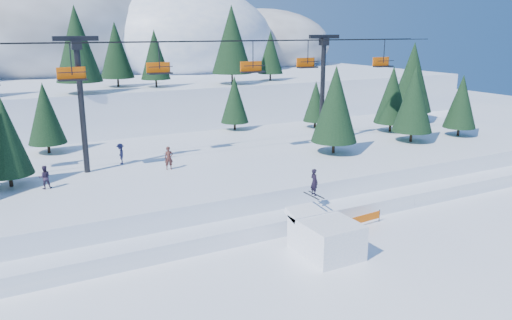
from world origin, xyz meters
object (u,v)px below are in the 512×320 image
jump_kicker (325,235)px  banner_far (398,203)px  banner_near (365,218)px  chairlift (213,77)px

jump_kicker → banner_far: (9.28, 3.55, -0.64)m
banner_far → jump_kicker: bearing=-159.1°
banner_near → banner_far: bearing=16.4°
jump_kicker → chairlift: bearing=90.6°
chairlift → banner_near: (5.24, -13.99, -8.78)m
chairlift → jump_kicker: bearing=-89.4°
jump_kicker → banner_far: bearing=20.9°
banner_far → banner_near: bearing=-163.6°
chairlift → banner_near: 17.33m
chairlift → banner_far: size_ratio=16.39×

